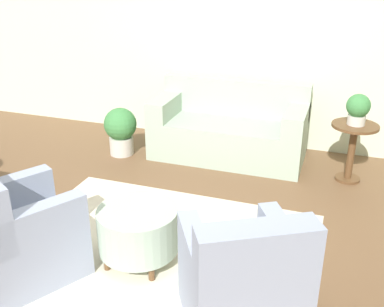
{
  "coord_description": "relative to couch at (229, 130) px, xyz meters",
  "views": [
    {
      "loc": [
        1.34,
        -2.86,
        2.32
      ],
      "look_at": [
        0.15,
        0.55,
        0.75
      ],
      "focal_mm": 42.0,
      "sensor_mm": 36.0,
      "label": 1
    }
  ],
  "objects": [
    {
      "name": "ottoman_table",
      "position": [
        -0.13,
        -2.37,
        -0.04
      ],
      "size": [
        0.65,
        0.65,
        0.48
      ],
      "color": "#9EB29E",
      "rests_on": "rug"
    },
    {
      "name": "armchair_right",
      "position": [
        0.84,
        -2.82,
        0.03
      ],
      "size": [
        1.0,
        1.0,
        0.94
      ],
      "color": "#8E99B2",
      "rests_on": "rug"
    },
    {
      "name": "potted_plant_on_side_table",
      "position": [
        1.46,
        -0.22,
        0.5
      ],
      "size": [
        0.25,
        0.25,
        0.34
      ],
      "color": "beige",
      "rests_on": "side_table"
    },
    {
      "name": "potted_plant_floor",
      "position": [
        -1.32,
        -0.39,
        -0.01
      ],
      "size": [
        0.41,
        0.41,
        0.61
      ],
      "color": "beige",
      "rests_on": "ground_plane"
    },
    {
      "name": "ground_plane",
      "position": [
        -0.04,
        -2.28,
        -0.35
      ],
      "size": [
        16.0,
        16.0,
        0.0
      ],
      "primitive_type": "plane",
      "color": "brown"
    },
    {
      "name": "wall_back",
      "position": [
        -0.04,
        0.62,
        1.05
      ],
      "size": [
        9.67,
        0.12,
        2.8
      ],
      "color": "beige",
      "rests_on": "ground_plane"
    },
    {
      "name": "armchair_left",
      "position": [
        -0.92,
        -2.82,
        0.03
      ],
      "size": [
        1.0,
        1.0,
        0.94
      ],
      "color": "#8E99B2",
      "rests_on": "rug"
    },
    {
      "name": "side_table",
      "position": [
        1.46,
        -0.22,
        0.1
      ],
      "size": [
        0.5,
        0.5,
        0.67
      ],
      "color": "brown",
      "rests_on": "ground_plane"
    },
    {
      "name": "rug",
      "position": [
        -0.04,
        -2.28,
        -0.34
      ],
      "size": [
        2.63,
        2.26,
        0.01
      ],
      "color": "beige",
      "rests_on": "ground_plane"
    },
    {
      "name": "couch",
      "position": [
        0.0,
        0.0,
        0.0
      ],
      "size": [
        1.88,
        0.85,
        0.93
      ],
      "color": "#9EB29E",
      "rests_on": "ground_plane"
    }
  ]
}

